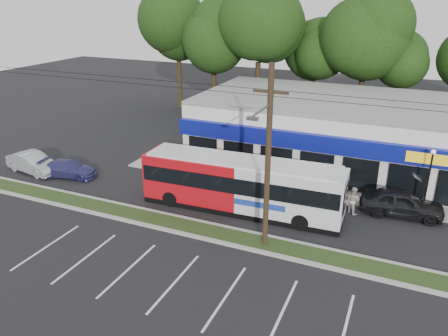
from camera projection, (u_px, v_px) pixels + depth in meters
ground at (208, 242)px, 24.59m from camera, size 120.00×120.00×0.00m
grass_strip at (216, 233)px, 25.42m from camera, size 40.00×1.60×0.12m
curb_south at (209, 240)px, 24.69m from camera, size 40.00×0.25×0.14m
curb_north at (222, 226)px, 26.14m from camera, size 40.00×0.25×0.14m
sidewalk at (329, 194)px, 30.37m from camera, size 32.00×2.20×0.10m
strip_mall at (355, 132)px, 35.09m from camera, size 25.00×12.55×5.30m
utility_pole at (265, 154)px, 22.31m from camera, size 50.00×2.77×10.00m
lamp_post at (429, 174)px, 26.99m from camera, size 0.30×0.30×4.25m
tree_line at (361, 45)px, 42.09m from camera, size 46.76×6.76×11.83m
metrobus at (242, 183)px, 27.66m from camera, size 12.99×3.23×3.47m
car_dark at (402, 203)px, 27.30m from camera, size 5.16×2.39×1.71m
car_silver at (33, 163)px, 33.97m from camera, size 4.91×2.31×1.56m
car_blue at (69, 169)px, 33.22m from camera, size 4.62×2.48×1.27m
pedestrian_a at (335, 187)px, 29.48m from camera, size 0.74×0.70×1.71m
pedestrian_b at (353, 200)px, 27.56m from camera, size 1.10×1.04×1.79m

